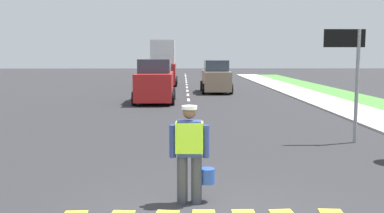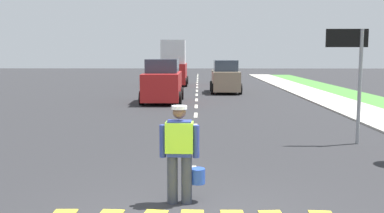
# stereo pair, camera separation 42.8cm
# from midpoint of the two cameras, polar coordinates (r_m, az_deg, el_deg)

# --- Properties ---
(ground_plane) EXTENTS (96.00, 96.00, 0.00)m
(ground_plane) POSITION_cam_midpoint_polar(r_m,az_deg,el_deg) (27.48, 1.06, 1.56)
(ground_plane) COLOR #28282B
(lane_center_line) EXTENTS (0.14, 46.40, 0.01)m
(lane_center_line) POSITION_cam_midpoint_polar(r_m,az_deg,el_deg) (31.66, 1.04, 2.27)
(lane_center_line) COLOR silver
(lane_center_line) RESTS_ON ground
(road_worker) EXTENTS (0.77, 0.37, 1.67)m
(road_worker) POSITION_cam_midpoint_polar(r_m,az_deg,el_deg) (7.46, 0.21, -5.54)
(road_worker) COLOR #383D4C
(road_worker) RESTS_ON ground
(lane_direction_sign) EXTENTS (1.16, 0.11, 3.20)m
(lane_direction_sign) POSITION_cam_midpoint_polar(r_m,az_deg,el_deg) (13.13, 20.79, 5.86)
(lane_direction_sign) COLOR gray
(lane_direction_sign) RESTS_ON ground
(delivery_truck) EXTENTS (2.16, 4.60, 3.54)m
(delivery_truck) POSITION_cam_midpoint_polar(r_m,az_deg,el_deg) (35.02, -1.98, 5.34)
(delivery_truck) COLOR red
(delivery_truck) RESTS_ON ground
(car_outgoing_far) EXTENTS (1.93, 4.09, 2.10)m
(car_outgoing_far) POSITION_cam_midpoint_polar(r_m,az_deg,el_deg) (28.83, 4.74, 3.73)
(car_outgoing_far) COLOR gray
(car_outgoing_far) RESTS_ON ground
(car_oncoming_second) EXTENTS (2.08, 4.28, 2.24)m
(car_oncoming_second) POSITION_cam_midpoint_polar(r_m,az_deg,el_deg) (23.11, -3.27, 3.14)
(car_oncoming_second) COLOR red
(car_oncoming_second) RESTS_ON ground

